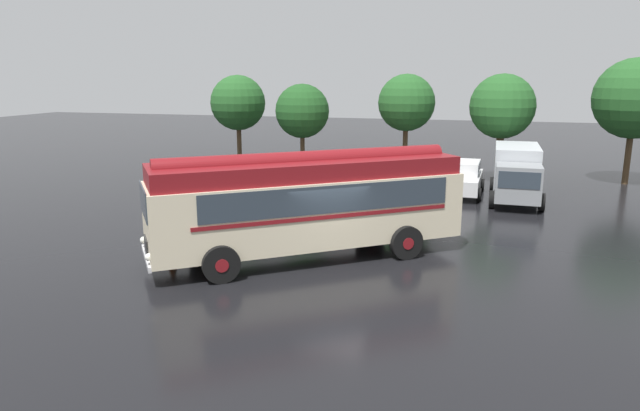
{
  "coord_description": "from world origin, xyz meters",
  "views": [
    {
      "loc": [
        4.29,
        -16.59,
        5.84
      ],
      "look_at": [
        -0.8,
        1.92,
        1.4
      ],
      "focal_mm": 32.0,
      "sensor_mm": 36.0,
      "label": 1
    }
  ],
  "objects_px": {
    "box_van": "(517,171)",
    "car_mid_left": "(346,173)",
    "car_far_right": "(463,178)",
    "vintage_bus": "(307,201)",
    "car_near_left": "(299,172)",
    "traffic_cone": "(172,256)",
    "car_mid_right": "(407,176)"
  },
  "relations": [
    {
      "from": "car_near_left",
      "to": "car_mid_right",
      "type": "xyz_separation_m",
      "value": [
        5.61,
        0.13,
        0.0
      ]
    },
    {
      "from": "vintage_bus",
      "to": "car_far_right",
      "type": "xyz_separation_m",
      "value": [
        4.56,
        11.52,
        -1.05
      ]
    },
    {
      "from": "car_mid_right",
      "to": "car_far_right",
      "type": "bearing_deg",
      "value": 5.03
    },
    {
      "from": "car_near_left",
      "to": "car_mid_right",
      "type": "distance_m",
      "value": 5.61
    },
    {
      "from": "car_near_left",
      "to": "car_mid_left",
      "type": "height_order",
      "value": "same"
    },
    {
      "from": "car_far_right",
      "to": "box_van",
      "type": "height_order",
      "value": "box_van"
    },
    {
      "from": "car_mid_left",
      "to": "box_van",
      "type": "distance_m",
      "value": 8.32
    },
    {
      "from": "traffic_cone",
      "to": "car_mid_right",
      "type": "bearing_deg",
      "value": 66.42
    },
    {
      "from": "traffic_cone",
      "to": "vintage_bus",
      "type": "bearing_deg",
      "value": 25.35
    },
    {
      "from": "box_van",
      "to": "traffic_cone",
      "type": "height_order",
      "value": "box_van"
    },
    {
      "from": "car_far_right",
      "to": "car_near_left",
      "type": "bearing_deg",
      "value": -177.47
    },
    {
      "from": "car_near_left",
      "to": "traffic_cone",
      "type": "relative_size",
      "value": 7.96
    },
    {
      "from": "car_mid_right",
      "to": "box_van",
      "type": "distance_m",
      "value": 5.19
    },
    {
      "from": "car_mid_right",
      "to": "box_van",
      "type": "xyz_separation_m",
      "value": [
        5.16,
        -0.28,
        0.52
      ]
    },
    {
      "from": "vintage_bus",
      "to": "traffic_cone",
      "type": "relative_size",
      "value": 17.39
    },
    {
      "from": "car_far_right",
      "to": "traffic_cone",
      "type": "relative_size",
      "value": 7.79
    },
    {
      "from": "car_mid_left",
      "to": "traffic_cone",
      "type": "height_order",
      "value": "car_mid_left"
    },
    {
      "from": "box_van",
      "to": "traffic_cone",
      "type": "xyz_separation_m",
      "value": [
        -10.89,
        -12.83,
        -1.09
      ]
    },
    {
      "from": "box_van",
      "to": "car_mid_left",
      "type": "bearing_deg",
      "value": 178.17
    },
    {
      "from": "car_mid_right",
      "to": "traffic_cone",
      "type": "distance_m",
      "value": 14.32
    },
    {
      "from": "car_mid_left",
      "to": "car_near_left",
      "type": "bearing_deg",
      "value": -177.42
    },
    {
      "from": "car_mid_right",
      "to": "car_mid_left",
      "type": "bearing_deg",
      "value": -179.66
    },
    {
      "from": "car_near_left",
      "to": "box_van",
      "type": "relative_size",
      "value": 0.75
    },
    {
      "from": "car_far_right",
      "to": "car_mid_right",
      "type": "bearing_deg",
      "value": -174.97
    },
    {
      "from": "vintage_bus",
      "to": "box_van",
      "type": "bearing_deg",
      "value": 57.48
    },
    {
      "from": "vintage_bus",
      "to": "car_near_left",
      "type": "bearing_deg",
      "value": 108.67
    },
    {
      "from": "vintage_bus",
      "to": "car_mid_left",
      "type": "xyz_separation_m",
      "value": [
        -1.29,
        11.26,
        -1.05
      ]
    },
    {
      "from": "car_far_right",
      "to": "traffic_cone",
      "type": "xyz_separation_m",
      "value": [
        -8.44,
        -13.35,
        -0.57
      ]
    },
    {
      "from": "car_mid_right",
      "to": "car_far_right",
      "type": "distance_m",
      "value": 2.72
    },
    {
      "from": "car_far_right",
      "to": "box_van",
      "type": "distance_m",
      "value": 2.56
    },
    {
      "from": "car_mid_left",
      "to": "box_van",
      "type": "height_order",
      "value": "box_van"
    },
    {
      "from": "box_van",
      "to": "car_far_right",
      "type": "bearing_deg",
      "value": 167.95
    }
  ]
}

